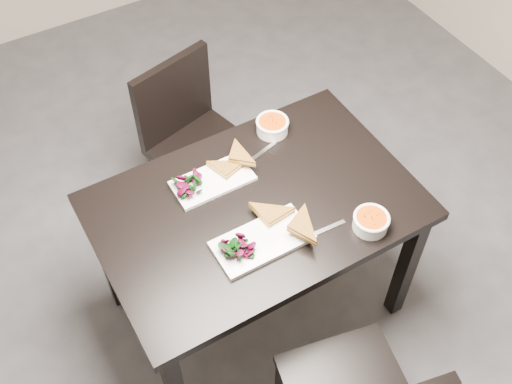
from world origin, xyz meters
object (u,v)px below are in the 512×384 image
plate_near (262,241)px  plate_far (213,181)px  soup_bowl_near (371,221)px  soup_bowl_far (272,125)px  chair_far (192,135)px  table (256,220)px

plate_near → plate_far: 0.34m
soup_bowl_near → soup_bowl_far: 0.60m
chair_far → plate_far: 0.60m
table → chair_far: chair_far is taller
table → soup_bowl_near: 0.45m
plate_near → soup_bowl_far: soup_bowl_far is taller
chair_far → plate_far: chair_far is taller
chair_far → plate_far: (-0.14, -0.52, 0.27)m
plate_far → soup_bowl_far: size_ratio=2.28×
plate_near → soup_bowl_near: size_ratio=2.63×
soup_bowl_near → plate_far: (-0.40, 0.48, -0.03)m
table → soup_bowl_far: (0.25, 0.30, 0.13)m
table → chair_far: size_ratio=1.41×
soup_bowl_far → table: bearing=-130.2°
soup_bowl_near → soup_bowl_far: (-0.05, 0.60, 0.00)m
table → plate_far: 0.23m
table → soup_bowl_far: 0.41m
plate_near → soup_bowl_near: bearing=-20.4°
table → plate_near: bearing=-113.0°
chair_far → plate_near: (-0.12, -0.86, 0.27)m
plate_near → soup_bowl_far: (0.32, 0.46, 0.03)m
soup_bowl_near → soup_bowl_far: bearing=95.1°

